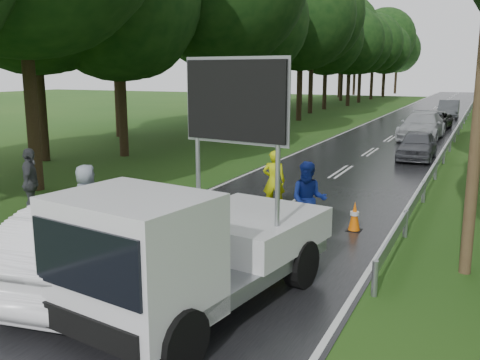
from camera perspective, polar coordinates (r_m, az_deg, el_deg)
The scene contains 19 objects.
ground at distance 11.80m, azimuth -4.05°, elevation -9.16°, with size 160.00×160.00×0.00m, color #1E4914.
road at distance 40.22m, azimuth 17.13°, elevation 5.21°, with size 7.00×140.00×0.02m, color black.
guardrail at distance 39.51m, azimuth 22.45°, elevation 5.52°, with size 0.12×60.06×0.70m.
police_sedan at distance 10.95m, azimuth -15.20°, elevation -6.47°, with size 2.58×5.41×1.88m.
work_truck at distance 9.28m, azimuth -5.38°, elevation -7.29°, with size 3.22×5.78×4.38m.
barrier at distance 12.43m, azimuth -1.01°, elevation -4.25°, with size 2.42×0.75×1.04m.
officer at distance 16.03m, azimuth 3.64°, elevation -0.10°, with size 0.68×0.44×1.85m, color #BFCF0B.
civilian at distance 13.62m, azimuth 7.31°, elevation -2.09°, with size 0.94×0.74×1.94m, color #1C36B7.
bystander_mid at distance 16.40m, azimuth -21.44°, elevation -0.32°, with size 1.19×0.49×2.02m, color #3F4146.
bystander_right at distance 14.27m, azimuth -16.04°, elevation -2.05°, with size 0.90×0.59×1.84m, color gray.
queue_car_first at distance 26.73m, azimuth 18.38°, elevation 3.55°, with size 1.62×4.02×1.37m, color #44454C.
queue_car_second at distance 34.49m, azimuth 18.84°, elevation 5.47°, with size 2.31×5.68×1.65m, color #A1A5A9.
queue_car_third at distance 40.44m, azimuth 19.88°, elevation 5.99°, with size 2.19×4.75×1.32m, color black.
queue_car_fourth at distance 50.74m, azimuth 21.37°, elevation 7.05°, with size 1.66×4.76×1.57m, color #383B3F.
cone_near_left at distance 12.30m, azimuth -16.72°, elevation -6.98°, with size 0.35×0.35×0.75m.
cone_center at distance 13.80m, azimuth -3.67°, elevation -4.36°, with size 0.38×0.38×0.80m.
cone_far at distance 15.64m, azimuth 6.46°, elevation -2.61°, with size 0.34×0.34×0.73m.
cone_left_mid at distance 15.12m, azimuth -11.59°, elevation -3.09°, with size 0.39×0.39×0.83m.
cone_right at distance 14.43m, azimuth 12.12°, elevation -3.86°, with size 0.38×0.38×0.81m.
Camera 1 is at (5.37, -9.63, 4.20)m, focal length 40.00 mm.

